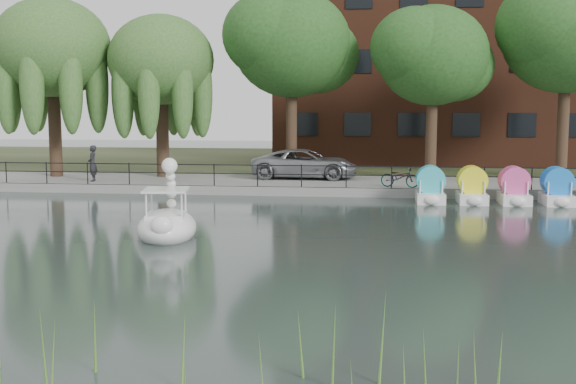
% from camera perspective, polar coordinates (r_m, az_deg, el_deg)
% --- Properties ---
extents(ground_plane, '(120.00, 120.00, 0.00)m').
position_cam_1_polar(ground_plane, '(19.46, -2.88, -5.22)').
color(ground_plane, '#3D4A47').
extents(promenade, '(40.00, 6.00, 0.40)m').
position_cam_1_polar(promenade, '(35.11, 1.53, 0.61)').
color(promenade, gray).
rests_on(promenade, ground_plane).
extents(kerb, '(40.00, 0.25, 0.40)m').
position_cam_1_polar(kerb, '(32.19, 1.04, 0.03)').
color(kerb, gray).
rests_on(kerb, ground_plane).
extents(land_strip, '(60.00, 22.00, 0.36)m').
position_cam_1_polar(land_strip, '(49.00, 3.05, 2.40)').
color(land_strip, '#47512D').
rests_on(land_strip, ground_plane).
extents(railing, '(32.00, 0.05, 1.00)m').
position_cam_1_polar(railing, '(32.29, 1.08, 1.73)').
color(railing, black).
rests_on(railing, promenade).
extents(apartment_building, '(20.00, 10.07, 18.00)m').
position_cam_1_polar(apartment_building, '(49.13, 11.51, 13.01)').
color(apartment_building, '#4C1E16').
rests_on(apartment_building, land_strip).
extents(willow_left, '(5.88, 5.88, 9.01)m').
position_cam_1_polar(willow_left, '(38.89, -18.16, 10.74)').
color(willow_left, '#473323').
rests_on(willow_left, promenade).
extents(willow_mid, '(5.32, 5.32, 8.15)m').
position_cam_1_polar(willow_mid, '(37.38, -10.01, 10.18)').
color(willow_mid, '#473323').
rests_on(willow_mid, promenade).
extents(broadleaf_center, '(6.00, 6.00, 9.25)m').
position_cam_1_polar(broadleaf_center, '(37.10, 0.28, 11.57)').
color(broadleaf_center, '#473323').
rests_on(broadleaf_center, promenade).
extents(broadleaf_right, '(5.40, 5.40, 8.32)m').
position_cam_1_polar(broadleaf_right, '(36.41, 11.39, 10.46)').
color(broadleaf_right, '#473323').
rests_on(broadleaf_right, promenade).
extents(broadleaf_far, '(6.30, 6.30, 9.71)m').
position_cam_1_polar(broadleaf_far, '(38.51, 21.19, 11.44)').
color(broadleaf_far, '#473323').
rests_on(broadleaf_far, promenade).
extents(minivan, '(2.98, 6.13, 1.68)m').
position_cam_1_polar(minivan, '(35.88, 1.37, 2.42)').
color(minivan, gray).
rests_on(minivan, promenade).
extents(bicycle, '(1.02, 1.82, 1.00)m').
position_cam_1_polar(bicycle, '(32.53, 8.84, 1.26)').
color(bicycle, gray).
rests_on(bicycle, promenade).
extents(pedestrian, '(0.63, 0.80, 1.98)m').
position_cam_1_polar(pedestrian, '(35.78, -15.20, 2.40)').
color(pedestrian, black).
rests_on(pedestrian, promenade).
extents(swan_boat, '(2.22, 3.09, 2.41)m').
position_cam_1_polar(swan_boat, '(22.53, -9.53, -2.26)').
color(swan_boat, white).
rests_on(swan_boat, ground_plane).
extents(pedal_boat_row, '(7.95, 1.70, 1.40)m').
position_cam_1_polar(pedal_boat_row, '(31.10, 17.44, 0.21)').
color(pedal_boat_row, white).
rests_on(pedal_boat_row, ground_plane).
extents(reed_bank, '(24.00, 2.40, 1.20)m').
position_cam_1_polar(reed_bank, '(9.96, -0.71, -13.68)').
color(reed_bank, '#669938').
rests_on(reed_bank, ground_plane).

